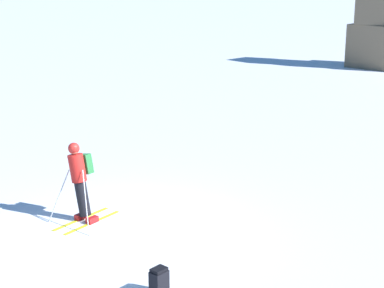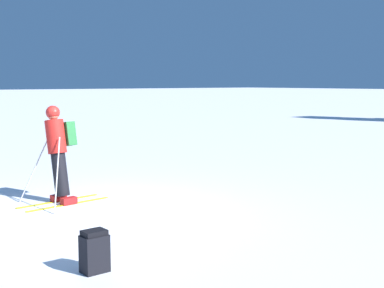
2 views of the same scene
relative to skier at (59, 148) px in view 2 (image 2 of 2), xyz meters
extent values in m
plane|color=white|center=(1.12, -0.01, -0.99)|extent=(300.00, 300.00, 0.00)
cube|color=yellow|center=(0.00, -0.03, -0.99)|extent=(0.26, 1.67, 0.01)
cube|color=yellow|center=(0.36, 0.01, -0.99)|extent=(0.26, 1.67, 0.01)
cube|color=#B21919|center=(0.00, -0.03, -0.92)|extent=(0.17, 0.29, 0.12)
cube|color=#B21919|center=(0.36, 0.01, -0.92)|extent=(0.17, 0.29, 0.12)
cylinder|color=black|center=(0.09, -0.02, -0.48)|extent=(0.42, 0.30, 0.82)
cylinder|color=red|center=(-0.04, -0.03, 0.21)|extent=(0.48, 0.38, 0.67)
sphere|color=tan|center=(-0.11, -0.04, 0.62)|extent=(0.28, 0.25, 0.26)
sphere|color=#AD231E|center=(-0.11, -0.04, 0.65)|extent=(0.32, 0.28, 0.30)
cube|color=#236633|center=(-0.07, 0.23, 0.24)|extent=(0.37, 0.22, 0.48)
cylinder|color=#B7B7BC|center=(-0.32, -0.36, -0.42)|extent=(0.18, 0.55, 1.15)
cylinder|color=#B7B7BC|center=(0.53, -0.27, -0.39)|extent=(0.70, 0.46, 1.23)
cube|color=black|center=(3.74, -1.26, -0.77)|extent=(0.23, 0.30, 0.44)
cube|color=black|center=(3.74, -1.26, -0.52)|extent=(0.20, 0.27, 0.06)
camera|label=1|loc=(10.91, -8.31, 4.54)|focal=60.00mm
camera|label=2|loc=(9.16, -4.08, 1.21)|focal=50.00mm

